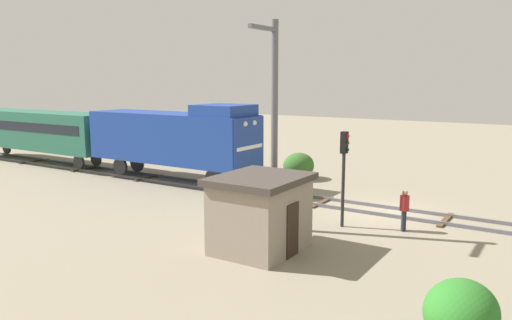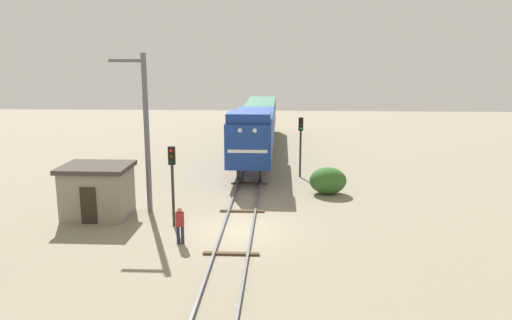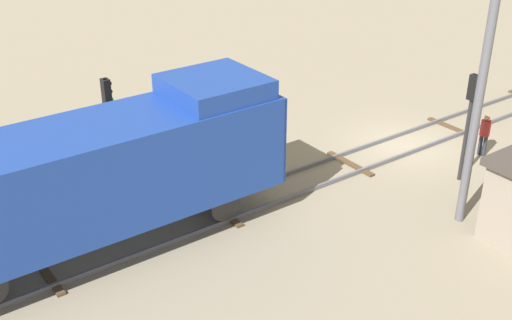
# 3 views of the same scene
# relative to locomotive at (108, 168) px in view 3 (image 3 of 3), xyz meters

# --- Properties ---
(ground_plane) EXTENTS (106.71, 106.71, 0.00)m
(ground_plane) POSITION_rel_locomotive_xyz_m (0.00, -12.63, -2.77)
(ground_plane) COLOR gray
(railway_track) EXTENTS (2.40, 71.14, 0.16)m
(railway_track) POSITION_rel_locomotive_xyz_m (0.00, -12.63, -2.70)
(railway_track) COLOR #595960
(railway_track) RESTS_ON ground
(locomotive) EXTENTS (2.90, 11.60, 4.60)m
(locomotive) POSITION_rel_locomotive_xyz_m (0.00, 0.00, 0.00)
(locomotive) COLOR navy
(locomotive) RESTS_ON railway_track
(traffic_signal_near) EXTENTS (0.32, 0.34, 4.02)m
(traffic_signal_near) POSITION_rel_locomotive_xyz_m (-3.20, -12.11, 0.03)
(traffic_signal_near) COLOR #262628
(traffic_signal_near) RESTS_ON ground
(traffic_signal_mid) EXTENTS (0.32, 0.34, 4.16)m
(traffic_signal_mid) POSITION_rel_locomotive_xyz_m (3.40, -1.58, 0.12)
(traffic_signal_mid) COLOR #262628
(traffic_signal_mid) RESTS_ON ground
(worker_near_track) EXTENTS (0.38, 0.38, 1.70)m
(worker_near_track) POSITION_rel_locomotive_xyz_m (-2.40, -14.45, -1.78)
(worker_near_track) COLOR #262B38
(worker_near_track) RESTS_ON ground
(catenary_mast) EXTENTS (1.94, 0.28, 8.44)m
(catenary_mast) POSITION_rel_locomotive_xyz_m (-5.06, -9.82, 1.69)
(catenary_mast) COLOR #595960
(catenary_mast) RESTS_ON ground
(bush_near) EXTENTS (2.25, 1.84, 1.63)m
(bush_near) POSITION_rel_locomotive_xyz_m (4.95, -5.77, -1.96)
(bush_near) COLOR #336226
(bush_near) RESTS_ON ground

